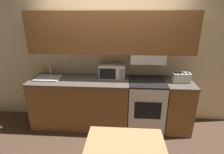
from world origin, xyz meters
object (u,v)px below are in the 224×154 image
at_px(microwave, 112,71).
at_px(sink_basin, 48,78).
at_px(stove_range, 145,104).
at_px(toaster, 181,77).

height_order(microwave, sink_basin, sink_basin).
height_order(stove_range, sink_basin, sink_basin).
bearing_deg(microwave, stove_range, -12.36).
distance_m(toaster, sink_basin, 2.38).
relative_size(microwave, sink_basin, 1.04).
xyz_separation_m(stove_range, sink_basin, (-1.80, -0.00, 0.49)).
height_order(stove_range, toaster, toaster).
bearing_deg(stove_range, microwave, 167.64).
relative_size(stove_range, sink_basin, 2.08).
height_order(stove_range, microwave, microwave).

